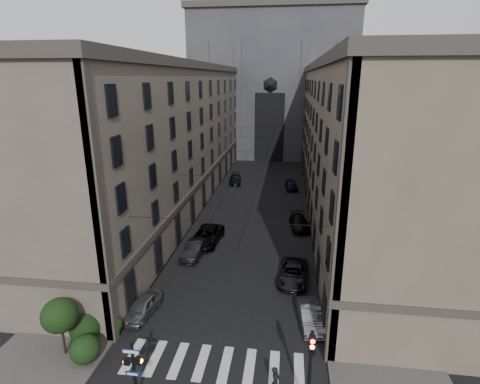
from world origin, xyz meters
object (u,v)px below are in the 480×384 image
at_px(car_left_midfar, 207,236).
at_px(car_left_far, 235,179).
at_px(car_right_midnear, 293,273).
at_px(car_right_near, 310,316).
at_px(car_right_far, 291,185).
at_px(car_left_near, 143,307).
at_px(car_left_midnear, 195,249).
at_px(pedestrian_signal_left, 134,369).
at_px(gothic_tower, 273,73).
at_px(traffic_light_right, 310,365).
at_px(car_right_midfar, 299,223).
at_px(pedestrian, 275,382).

distance_m(car_left_midfar, car_left_far, 23.75).
xyz_separation_m(car_left_midfar, car_right_midnear, (9.12, -6.59, -0.09)).
distance_m(car_right_near, car_right_far, 34.04).
height_order(car_left_near, car_left_far, car_left_far).
bearing_deg(car_left_midnear, car_right_midnear, -14.62).
bearing_deg(pedestrian_signal_left, car_left_midnear, 93.92).
height_order(gothic_tower, car_left_near, gothic_tower).
bearing_deg(traffic_light_right, car_right_near, 86.32).
bearing_deg(car_left_far, car_right_near, -80.82).
bearing_deg(car_right_midnear, car_left_midnear, 165.24).
height_order(car_left_midfar, car_right_midfar, car_left_midfar).
bearing_deg(car_left_midnear, pedestrian_signal_left, -81.13).
distance_m(pedestrian_signal_left, pedestrian, 7.67).
xyz_separation_m(traffic_light_right, car_right_near, (0.50, 7.78, -2.60)).
height_order(car_right_near, car_right_midnear, car_right_midnear).
xyz_separation_m(traffic_light_right, car_right_far, (-0.86, 41.79, -2.55)).
xyz_separation_m(car_right_midfar, car_right_far, (-0.94, 16.12, 0.02)).
xyz_separation_m(gothic_tower, car_right_midfar, (5.68, -47.36, -17.08)).
xyz_separation_m(gothic_tower, pedestrian_signal_left, (-3.51, -73.46, -15.48)).
relative_size(pedestrian_signal_left, car_left_midfar, 0.68).
height_order(gothic_tower, car_left_midnear, gothic_tower).
relative_size(gothic_tower, car_left_midnear, 12.49).
height_order(gothic_tower, traffic_light_right, gothic_tower).
bearing_deg(traffic_light_right, car_left_near, 148.23).
bearing_deg(car_right_midnear, traffic_light_right, -82.33).
relative_size(traffic_light_right, car_right_near, 1.24).
bearing_deg(pedestrian, car_right_midnear, 11.00).
bearing_deg(car_left_far, pedestrian, -86.08).
xyz_separation_m(car_left_far, pedestrian, (8.42, -42.96, 0.27)).
relative_size(traffic_light_right, car_right_far, 1.19).
bearing_deg(car_right_near, gothic_tower, 88.05).
xyz_separation_m(pedestrian_signal_left, car_left_midnear, (-1.20, 17.55, -1.56)).
bearing_deg(car_left_midfar, pedestrian_signal_left, -83.39).
relative_size(gothic_tower, car_right_midfar, 11.72).
bearing_deg(pedestrian_signal_left, pedestrian, 11.45).
bearing_deg(car_right_midfar, pedestrian_signal_left, -116.63).
distance_m(gothic_tower, traffic_light_right, 74.67).
distance_m(car_left_midnear, car_right_midfar, 13.46).
relative_size(car_left_midnear, pedestrian, 2.41).
height_order(pedestrian_signal_left, car_left_far, pedestrian_signal_left).
xyz_separation_m(pedestrian_signal_left, pedestrian, (7.40, 1.50, -1.36)).
distance_m(car_left_midfar, car_right_near, 16.21).
relative_size(pedestrian_signal_left, car_left_midnear, 0.86).
relative_size(car_right_midnear, pedestrian, 2.72).
height_order(car_left_midfar, car_right_far, car_left_midfar).
bearing_deg(gothic_tower, pedestrian, -86.91).
height_order(car_left_midnear, car_right_midfar, car_left_midnear).
xyz_separation_m(gothic_tower, car_right_midnear, (4.92, -59.33, -17.07)).
distance_m(car_left_midnear, car_left_midfar, 3.21).
bearing_deg(car_left_midfar, car_right_midnear, -31.16).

